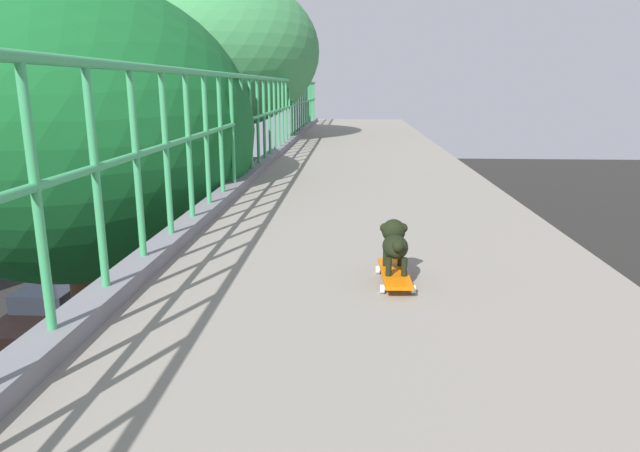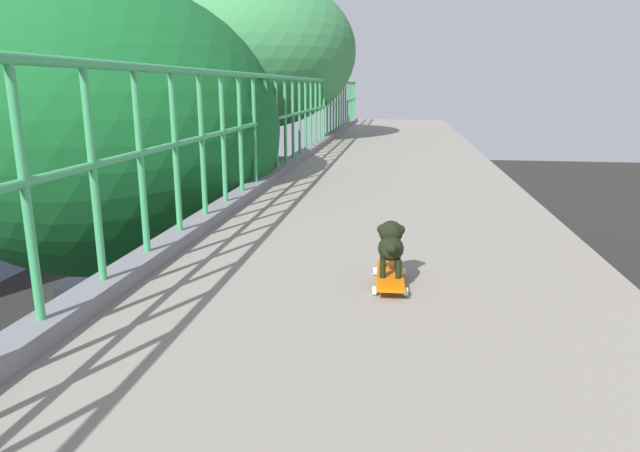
% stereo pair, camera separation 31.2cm
% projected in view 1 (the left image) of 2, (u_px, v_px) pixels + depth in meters
% --- Properties ---
extents(car_red_taxi_fifth, '(1.82, 3.97, 1.59)m').
position_uv_depth(car_red_taxi_fifth, '(108.00, 377.00, 13.59)').
color(car_red_taxi_fifth, red).
rests_on(car_red_taxi_fifth, ground).
extents(car_black_sixth, '(1.93, 4.30, 1.51)m').
position_uv_depth(car_black_sixth, '(47.00, 314.00, 17.36)').
color(car_black_sixth, black).
rests_on(car_black_sixth, ground).
extents(car_yellow_cab_seventh, '(1.72, 4.46, 1.50)m').
position_uv_depth(car_yellow_cab_seventh, '(189.00, 281.00, 20.57)').
color(car_yellow_cab_seventh, yellow).
rests_on(car_yellow_cab_seventh, ground).
extents(city_bus, '(2.58, 10.83, 3.57)m').
position_uv_depth(city_bus, '(190.00, 183.00, 33.20)').
color(city_bus, '#144E87').
rests_on(city_bus, ground).
extents(roadside_tree_mid, '(4.54, 4.54, 8.86)m').
position_uv_depth(roadside_tree_mid, '(74.00, 137.00, 7.10)').
color(roadside_tree_mid, brown).
rests_on(roadside_tree_mid, ground).
extents(roadside_tree_far, '(4.83, 4.83, 10.04)m').
position_uv_depth(roadside_tree_far, '(213.00, 55.00, 12.78)').
color(roadside_tree_far, brown).
rests_on(roadside_tree_far, ground).
extents(toy_skateboard, '(0.22, 0.55, 0.08)m').
position_uv_depth(toy_skateboard, '(395.00, 274.00, 3.45)').
color(toy_skateboard, orange).
rests_on(toy_skateboard, overpass_deck).
extents(small_dog, '(0.17, 0.38, 0.30)m').
position_uv_depth(small_dog, '(395.00, 241.00, 3.46)').
color(small_dog, black).
rests_on(small_dog, toy_skateboard).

